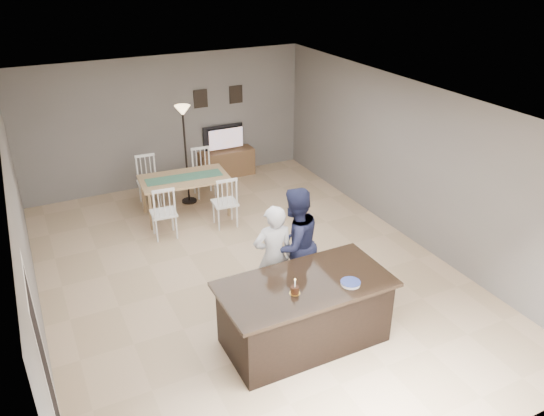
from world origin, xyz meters
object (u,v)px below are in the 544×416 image
television (225,138)px  woman (273,257)px  plate_stack (351,283)px  dining_table (185,184)px  tv_console (227,163)px  floor_lamp (184,129)px  kitchen_island (305,312)px  man (294,244)px  birthday_cake (295,290)px

television → woman: woman is taller
plate_stack → dining_table: dining_table is taller
woman → dining_table: 3.30m
tv_console → floor_lamp: floor_lamp is taller
plate_stack → floor_lamp: floor_lamp is taller
woman → floor_lamp: bearing=-81.2°
television → dining_table: 2.05m
floor_lamp → dining_table: bearing=-113.3°
kitchen_island → plate_stack: plate_stack is taller
man → dining_table: bearing=-92.2°
plate_stack → kitchen_island: bearing=149.8°
kitchen_island → tv_console: (1.20, 5.57, -0.15)m
plate_stack → floor_lamp: bearing=95.3°
woman → man: 0.38m
television → birthday_cake: (-1.43, -5.78, 0.09)m
television → floor_lamp: floor_lamp is taller
tv_console → television: size_ratio=1.31×
tv_console → man: 4.73m
plate_stack → floor_lamp: 5.01m
kitchen_island → birthday_cake: (-0.23, -0.14, 0.49)m
tv_console → woman: woman is taller
television → floor_lamp: bearing=39.1°
kitchen_island → birthday_cake: size_ratio=10.40×
birthday_cake → dining_table: 4.31m
woman → birthday_cake: woman is taller
woman → dining_table: woman is taller
man → birthday_cake: (-0.59, -1.08, 0.10)m
tv_console → dining_table: 2.02m
kitchen_island → floor_lamp: (0.01, 4.67, 1.07)m
man → dining_table: size_ratio=0.88×
tv_console → plate_stack: bearing=-97.1°
woman → plate_stack: size_ratio=6.34×
kitchen_island → plate_stack: 0.72m
tv_console → birthday_cake: (-1.43, -5.71, 0.65)m
television → plate_stack: size_ratio=3.70×
television → man: bearing=79.9°
woman → plate_stack: (0.48, -1.15, 0.14)m
tv_console → birthday_cake: size_ratio=5.81×
birthday_cake → floor_lamp: (0.24, 4.81, 0.57)m
kitchen_island → plate_stack: size_ratio=8.71×
kitchen_island → plate_stack: bearing=-30.2°
floor_lamp → television: bearing=39.1°
kitchen_island → dining_table: dining_table is taller
tv_console → kitchen_island: bearing=-102.2°
birthday_cake → kitchen_island: bearing=31.1°
birthday_cake → dining_table: (0.02, 4.30, -0.32)m
kitchen_island → tv_console: bearing=77.8°
tv_console → plate_stack: size_ratio=4.86×
birthday_cake → plate_stack: (0.70, -0.14, -0.03)m
kitchen_island → woman: 0.93m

